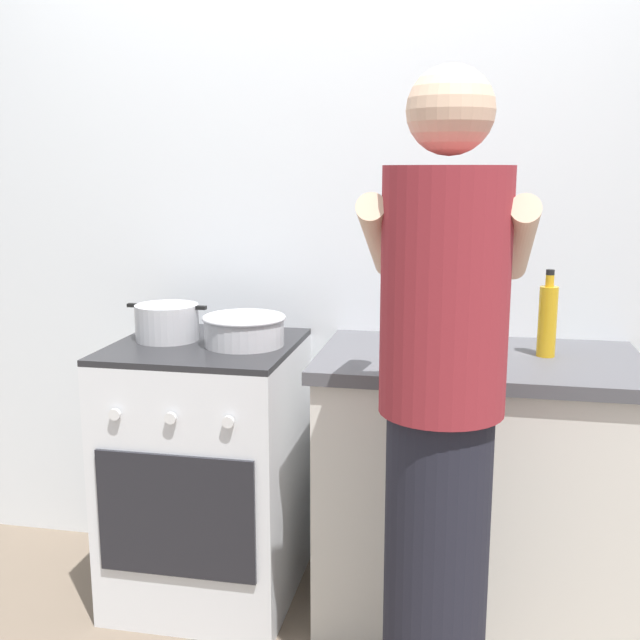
% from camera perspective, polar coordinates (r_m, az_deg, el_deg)
% --- Properties ---
extents(ground, '(6.00, 6.00, 0.00)m').
position_cam_1_polar(ground, '(2.69, -1.66, -21.84)').
color(ground, '#6B5B4C').
extents(back_wall, '(3.20, 0.10, 2.50)m').
position_cam_1_polar(back_wall, '(2.72, 4.69, 6.59)').
color(back_wall, silver).
rests_on(back_wall, ground).
extents(countertop, '(1.00, 0.60, 0.90)m').
position_cam_1_polar(countertop, '(2.56, 11.46, -12.43)').
color(countertop, silver).
rests_on(countertop, ground).
extents(stove_range, '(0.60, 0.62, 0.90)m').
position_cam_1_polar(stove_range, '(2.70, -8.40, -11.09)').
color(stove_range, silver).
rests_on(stove_range, ground).
extents(pot, '(0.28, 0.21, 0.12)m').
position_cam_1_polar(pot, '(2.62, -11.42, -0.16)').
color(pot, '#B2B2B7').
rests_on(pot, stove_range).
extents(mixing_bowl, '(0.28, 0.28, 0.10)m').
position_cam_1_polar(mixing_bowl, '(2.51, -5.72, -0.68)').
color(mixing_bowl, '#B7B7BC').
rests_on(mixing_bowl, stove_range).
extents(utensil_crock, '(0.10, 0.10, 0.31)m').
position_cam_1_polar(utensil_crock, '(2.57, 7.02, 0.58)').
color(utensil_crock, silver).
rests_on(utensil_crock, countertop).
extents(oil_bottle, '(0.06, 0.06, 0.27)m').
position_cam_1_polar(oil_bottle, '(2.44, 16.73, 0.03)').
color(oil_bottle, gold).
rests_on(oil_bottle, countertop).
extents(person, '(0.41, 0.50, 1.70)m').
position_cam_1_polar(person, '(1.87, 9.04, -7.89)').
color(person, black).
rests_on(person, ground).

